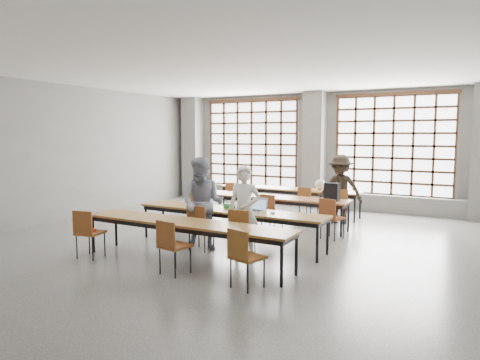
# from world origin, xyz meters

# --- Properties ---
(floor) EXTENTS (11.00, 11.00, 0.00)m
(floor) POSITION_xyz_m (0.00, 0.00, 0.00)
(floor) COLOR #51514E
(floor) RESTS_ON ground
(ceiling) EXTENTS (11.00, 11.00, 0.00)m
(ceiling) POSITION_xyz_m (0.00, 0.00, 3.50)
(ceiling) COLOR silver
(ceiling) RESTS_ON floor
(wall_back) EXTENTS (10.00, 0.00, 10.00)m
(wall_back) POSITION_xyz_m (0.00, 5.50, 1.75)
(wall_back) COLOR #5A5A58
(wall_back) RESTS_ON floor
(wall_left) EXTENTS (0.00, 11.00, 11.00)m
(wall_left) POSITION_xyz_m (-5.00, 0.00, 1.75)
(wall_left) COLOR #5A5A58
(wall_left) RESTS_ON floor
(column_left) EXTENTS (0.60, 0.55, 3.50)m
(column_left) POSITION_xyz_m (-4.50, 5.22, 1.75)
(column_left) COLOR #5D5D5A
(column_left) RESTS_ON floor
(column_mid) EXTENTS (0.60, 0.55, 3.50)m
(column_mid) POSITION_xyz_m (0.00, 5.22, 1.75)
(column_mid) COLOR #5D5D5A
(column_mid) RESTS_ON floor
(window_left) EXTENTS (3.32, 0.12, 3.00)m
(window_left) POSITION_xyz_m (-2.25, 5.42, 1.90)
(window_left) COLOR white
(window_left) RESTS_ON wall_back
(window_right) EXTENTS (3.32, 0.12, 3.00)m
(window_right) POSITION_xyz_m (2.25, 5.42, 1.90)
(window_right) COLOR white
(window_right) RESTS_ON wall_back
(sill_ledge) EXTENTS (9.80, 0.35, 0.50)m
(sill_ledge) POSITION_xyz_m (0.00, 5.30, 0.25)
(sill_ledge) COLOR #5D5D5A
(sill_ledge) RESTS_ON floor
(desk_row_a) EXTENTS (4.00, 0.70, 0.73)m
(desk_row_a) POSITION_xyz_m (-0.20, 3.68, 0.66)
(desk_row_a) COLOR brown
(desk_row_a) RESTS_ON floor
(desk_row_b) EXTENTS (4.00, 0.70, 0.73)m
(desk_row_b) POSITION_xyz_m (-0.08, 2.02, 0.66)
(desk_row_b) COLOR brown
(desk_row_b) RESTS_ON floor
(desk_row_c) EXTENTS (4.00, 0.70, 0.73)m
(desk_row_c) POSITION_xyz_m (0.08, -0.03, 0.66)
(desk_row_c) COLOR brown
(desk_row_c) RESTS_ON floor
(desk_row_d) EXTENTS (4.00, 0.70, 0.73)m
(desk_row_d) POSITION_xyz_m (0.02, -1.43, 0.66)
(desk_row_d) COLOR brown
(desk_row_d) RESTS_ON floor
(chair_back_left) EXTENTS (0.48, 0.48, 0.88)m
(chair_back_left) POSITION_xyz_m (-1.59, 3.06, 0.54)
(chair_back_left) COLOR brown
(chair_back_left) RESTS_ON floor
(chair_back_mid) EXTENTS (0.51, 0.51, 0.88)m
(chair_back_mid) POSITION_xyz_m (0.58, 3.06, 0.54)
(chair_back_mid) COLOR brown
(chair_back_mid) RESTS_ON floor
(chair_back_right) EXTENTS (0.52, 0.53, 0.88)m
(chair_back_right) POSITION_xyz_m (1.42, 3.06, 0.54)
(chair_back_right) COLOR brown
(chair_back_right) RESTS_ON floor
(chair_mid_left) EXTENTS (0.51, 0.51, 0.88)m
(chair_mid_left) POSITION_xyz_m (-1.66, 1.39, 0.54)
(chair_mid_left) COLOR brown
(chair_mid_left) RESTS_ON floor
(chair_mid_centre) EXTENTS (0.48, 0.49, 0.88)m
(chair_mid_centre) POSITION_xyz_m (0.31, 1.39, 0.54)
(chair_mid_centre) COLOR maroon
(chair_mid_centre) RESTS_ON floor
(chair_mid_right) EXTENTS (0.52, 0.52, 0.88)m
(chair_mid_right) POSITION_xyz_m (1.70, 1.39, 0.54)
(chair_mid_right) COLOR maroon
(chair_mid_right) RESTS_ON floor
(chair_front_left) EXTENTS (0.44, 0.44, 0.88)m
(chair_front_left) POSITION_xyz_m (-0.21, -0.66, 0.54)
(chair_front_left) COLOR brown
(chair_front_left) RESTS_ON floor
(chair_front_right) EXTENTS (0.46, 0.46, 0.88)m
(chair_front_right) POSITION_xyz_m (0.69, -0.66, 0.54)
(chair_front_right) COLOR brown
(chair_front_right) RESTS_ON floor
(chair_near_left) EXTENTS (0.48, 0.49, 0.88)m
(chair_near_left) POSITION_xyz_m (-1.67, -2.06, 0.54)
(chair_near_left) COLOR brown
(chair_near_left) RESTS_ON floor
(chair_near_mid) EXTENTS (0.48, 0.48, 0.88)m
(chair_near_mid) POSITION_xyz_m (0.21, -2.06, 0.54)
(chair_near_mid) COLOR brown
(chair_near_mid) RESTS_ON floor
(chair_near_right) EXTENTS (0.52, 0.52, 0.88)m
(chair_near_right) POSITION_xyz_m (1.50, -2.06, 0.54)
(chair_near_right) COLOR brown
(chair_near_right) RESTS_ON floor
(student_male) EXTENTS (0.68, 0.53, 1.65)m
(student_male) POSITION_xyz_m (0.68, -0.53, 0.83)
(student_male) COLOR white
(student_male) RESTS_ON floor
(student_female) EXTENTS (0.98, 0.83, 1.78)m
(student_female) POSITION_xyz_m (-0.22, -0.53, 0.89)
(student_female) COLOR #19244C
(student_female) RESTS_ON floor
(student_back) EXTENTS (1.14, 0.70, 1.72)m
(student_back) POSITION_xyz_m (1.40, 3.18, 0.86)
(student_back) COLOR black
(student_back) RESTS_ON floor
(laptop_front) EXTENTS (0.40, 0.35, 0.26)m
(laptop_front) POSITION_xyz_m (0.64, 0.07, 0.79)
(laptop_front) COLOR silver
(laptop_front) RESTS_ON desk_row_c
(laptop_back) EXTENTS (0.43, 0.39, 0.26)m
(laptop_back) POSITION_xyz_m (1.16, 3.79, 0.79)
(laptop_back) COLOR #B6B6BB
(laptop_back) RESTS_ON desk_row_a
(mouse) EXTENTS (0.10, 0.07, 0.04)m
(mouse) POSITION_xyz_m (1.03, -0.05, 0.75)
(mouse) COLOR silver
(mouse) RESTS_ON desk_row_c
(green_box) EXTENTS (0.26, 0.12, 0.09)m
(green_box) POSITION_xyz_m (0.03, 0.05, 0.78)
(green_box) COLOR #2C883B
(green_box) RESTS_ON desk_row_c
(phone) EXTENTS (0.14, 0.08, 0.01)m
(phone) POSITION_xyz_m (0.26, -0.13, 0.74)
(phone) COLOR black
(phone) RESTS_ON desk_row_c
(paper_sheet_b) EXTENTS (0.33, 0.26, 0.00)m
(paper_sheet_b) POSITION_xyz_m (-0.38, 1.97, 0.73)
(paper_sheet_b) COLOR white
(paper_sheet_b) RESTS_ON desk_row_b
(paper_sheet_c) EXTENTS (0.35, 0.30, 0.00)m
(paper_sheet_c) POSITION_xyz_m (0.02, 2.02, 0.73)
(paper_sheet_c) COLOR white
(paper_sheet_c) RESTS_ON desk_row_b
(backpack) EXTENTS (0.33, 0.21, 0.40)m
(backpack) POSITION_xyz_m (1.52, 2.07, 0.93)
(backpack) COLOR black
(backpack) RESTS_ON desk_row_b
(plastic_bag) EXTENTS (0.31, 0.28, 0.29)m
(plastic_bag) POSITION_xyz_m (0.70, 3.73, 0.87)
(plastic_bag) COLOR silver
(plastic_bag) RESTS_ON desk_row_a
(red_pouch) EXTENTS (0.21, 0.10, 0.06)m
(red_pouch) POSITION_xyz_m (-1.68, -1.98, 0.50)
(red_pouch) COLOR #AB2F15
(red_pouch) RESTS_ON chair_near_left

